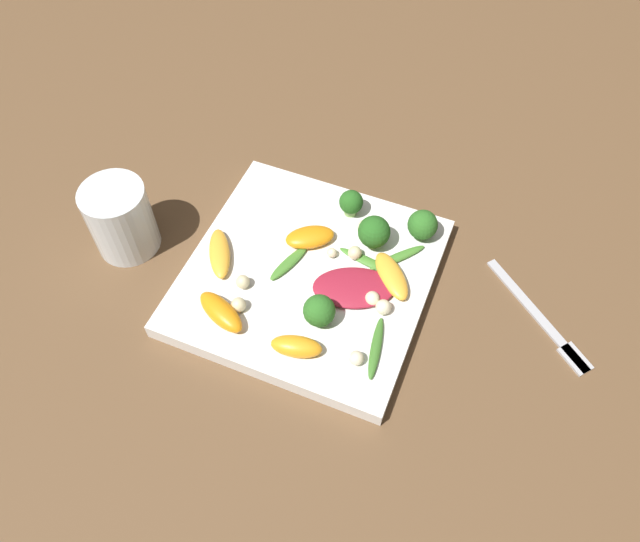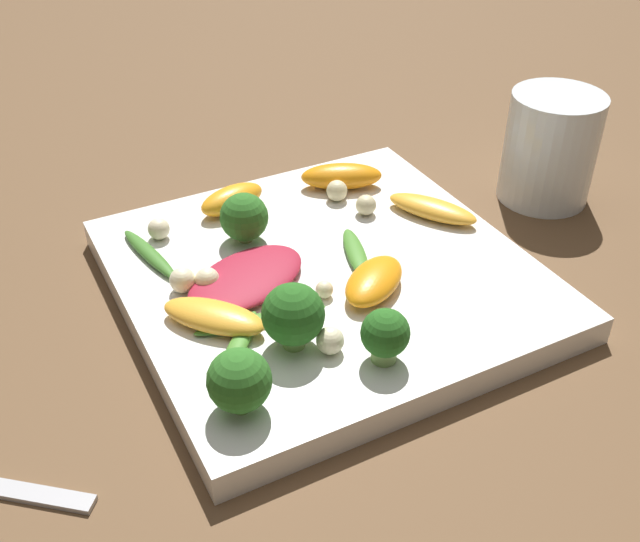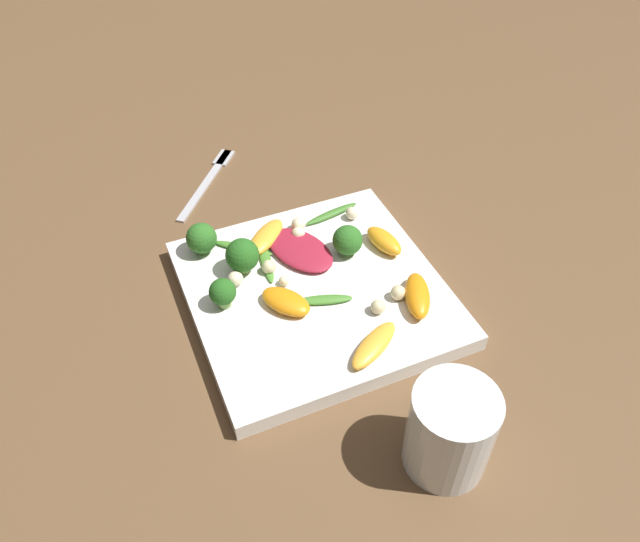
# 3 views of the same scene
# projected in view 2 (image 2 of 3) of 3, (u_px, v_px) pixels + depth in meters

# --- Properties ---
(ground_plane) EXTENTS (2.40, 2.40, 0.00)m
(ground_plane) POSITION_uv_depth(u_px,v_px,m) (325.00, 289.00, 0.55)
(ground_plane) COLOR brown
(plate) EXTENTS (0.28, 0.28, 0.02)m
(plate) POSITION_uv_depth(u_px,v_px,m) (325.00, 278.00, 0.55)
(plate) COLOR white
(plate) RESTS_ON ground_plane
(drinking_glass) EXTENTS (0.08, 0.08, 0.09)m
(drinking_glass) POSITION_uv_depth(u_px,v_px,m) (550.00, 148.00, 0.64)
(drinking_glass) COLOR white
(drinking_glass) RESTS_ON ground_plane
(radicchio_leaf_0) EXTENTS (0.11, 0.09, 0.01)m
(radicchio_leaf_0) POSITION_uv_depth(u_px,v_px,m) (246.00, 278.00, 0.52)
(radicchio_leaf_0) COLOR maroon
(radicchio_leaf_0) RESTS_ON plate
(orange_segment_0) EXTENTS (0.07, 0.05, 0.02)m
(orange_segment_0) POSITION_uv_depth(u_px,v_px,m) (341.00, 176.00, 0.63)
(orange_segment_0) COLOR orange
(orange_segment_0) RESTS_ON plate
(orange_segment_1) EXTENTS (0.07, 0.06, 0.02)m
(orange_segment_1) POSITION_uv_depth(u_px,v_px,m) (374.00, 281.00, 0.51)
(orange_segment_1) COLOR orange
(orange_segment_1) RESTS_ON plate
(orange_segment_2) EXTENTS (0.06, 0.04, 0.02)m
(orange_segment_2) POSITION_uv_depth(u_px,v_px,m) (232.00, 199.00, 0.60)
(orange_segment_2) COLOR orange
(orange_segment_2) RESTS_ON plate
(orange_segment_3) EXTENTS (0.07, 0.07, 0.02)m
(orange_segment_3) POSITION_uv_depth(u_px,v_px,m) (214.00, 316.00, 0.48)
(orange_segment_3) COLOR #FCAD33
(orange_segment_3) RESTS_ON plate
(orange_segment_4) EXTENTS (0.06, 0.08, 0.01)m
(orange_segment_4) POSITION_uv_depth(u_px,v_px,m) (432.00, 209.00, 0.59)
(orange_segment_4) COLOR #FCAD33
(orange_segment_4) RESTS_ON plate
(broccoli_floret_0) EXTENTS (0.04, 0.04, 0.04)m
(broccoli_floret_0) POSITION_uv_depth(u_px,v_px,m) (293.00, 315.00, 0.46)
(broccoli_floret_0) COLOR #84AD5B
(broccoli_floret_0) RESTS_ON plate
(broccoli_floret_1) EXTENTS (0.04, 0.04, 0.04)m
(broccoli_floret_1) POSITION_uv_depth(u_px,v_px,m) (239.00, 381.00, 0.42)
(broccoli_floret_1) COLOR #7A9E51
(broccoli_floret_1) RESTS_ON plate
(broccoli_floret_2) EXTENTS (0.04, 0.04, 0.04)m
(broccoli_floret_2) POSITION_uv_depth(u_px,v_px,m) (244.00, 217.00, 0.56)
(broccoli_floret_2) COLOR #7A9E51
(broccoli_floret_2) RESTS_ON plate
(broccoli_floret_3) EXTENTS (0.03, 0.03, 0.04)m
(broccoli_floret_3) POSITION_uv_depth(u_px,v_px,m) (385.00, 335.00, 0.45)
(broccoli_floret_3) COLOR #84AD5B
(broccoli_floret_3) RESTS_ON plate
(arugula_sprig_0) EXTENTS (0.03, 0.08, 0.01)m
(arugula_sprig_0) POSITION_uv_depth(u_px,v_px,m) (150.00, 254.00, 0.55)
(arugula_sprig_0) COLOR #3D7528
(arugula_sprig_0) RESTS_ON plate
(arugula_sprig_1) EXTENTS (0.06, 0.07, 0.01)m
(arugula_sprig_1) POSITION_uv_depth(u_px,v_px,m) (237.00, 349.00, 0.46)
(arugula_sprig_1) COLOR #47842D
(arugula_sprig_1) RESTS_ON plate
(arugula_sprig_2) EXTENTS (0.03, 0.07, 0.01)m
(arugula_sprig_2) POSITION_uv_depth(u_px,v_px,m) (354.00, 252.00, 0.55)
(arugula_sprig_2) COLOR #47842D
(arugula_sprig_2) RESTS_ON plate
(arugula_sprig_3) EXTENTS (0.09, 0.03, 0.01)m
(arugula_sprig_3) POSITION_uv_depth(u_px,v_px,m) (261.00, 320.00, 0.49)
(arugula_sprig_3) COLOR #47842D
(arugula_sprig_3) RESTS_ON plate
(macadamia_nut_0) EXTENTS (0.02, 0.02, 0.02)m
(macadamia_nut_0) POSITION_uv_depth(u_px,v_px,m) (207.00, 279.00, 0.51)
(macadamia_nut_0) COLOR beige
(macadamia_nut_0) RESTS_ON plate
(macadamia_nut_1) EXTENTS (0.02, 0.02, 0.02)m
(macadamia_nut_1) POSITION_uv_depth(u_px,v_px,m) (182.00, 280.00, 0.51)
(macadamia_nut_1) COLOR beige
(macadamia_nut_1) RESTS_ON plate
(macadamia_nut_2) EXTENTS (0.02, 0.02, 0.02)m
(macadamia_nut_2) POSITION_uv_depth(u_px,v_px,m) (330.00, 340.00, 0.46)
(macadamia_nut_2) COLOR beige
(macadamia_nut_2) RESTS_ON plate
(macadamia_nut_3) EXTENTS (0.02, 0.02, 0.02)m
(macadamia_nut_3) POSITION_uv_depth(u_px,v_px,m) (366.00, 205.00, 0.60)
(macadamia_nut_3) COLOR beige
(macadamia_nut_3) RESTS_ON plate
(macadamia_nut_4) EXTENTS (0.02, 0.02, 0.02)m
(macadamia_nut_4) POSITION_uv_depth(u_px,v_px,m) (295.00, 305.00, 0.49)
(macadamia_nut_4) COLOR beige
(macadamia_nut_4) RESTS_ON plate
(macadamia_nut_5) EXTENTS (0.02, 0.02, 0.02)m
(macadamia_nut_5) POSITION_uv_depth(u_px,v_px,m) (159.00, 229.00, 0.57)
(macadamia_nut_5) COLOR beige
(macadamia_nut_5) RESTS_ON plate
(macadamia_nut_6) EXTENTS (0.02, 0.02, 0.02)m
(macadamia_nut_6) POSITION_uv_depth(u_px,v_px,m) (337.00, 191.00, 0.61)
(macadamia_nut_6) COLOR beige
(macadamia_nut_6) RESTS_ON plate
(macadamia_nut_7) EXTENTS (0.01, 0.01, 0.01)m
(macadamia_nut_7) POSITION_uv_depth(u_px,v_px,m) (324.00, 289.00, 0.51)
(macadamia_nut_7) COLOR beige
(macadamia_nut_7) RESTS_ON plate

